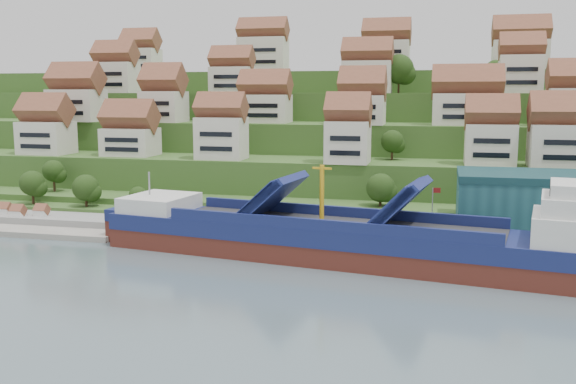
# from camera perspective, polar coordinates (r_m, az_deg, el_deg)

# --- Properties ---
(ground) EXTENTS (300.00, 300.00, 0.00)m
(ground) POSITION_cam_1_polar(r_m,az_deg,el_deg) (98.62, 1.89, -5.96)
(ground) COLOR slate
(ground) RESTS_ON ground
(quay) EXTENTS (180.00, 14.00, 2.20)m
(quay) POSITION_cam_1_polar(r_m,az_deg,el_deg) (111.05, 13.67, -3.94)
(quay) COLOR gray
(quay) RESTS_ON ground
(pebble_beach) EXTENTS (45.00, 20.00, 1.00)m
(pebble_beach) POSITION_cam_1_polar(r_m,az_deg,el_deg) (132.93, -22.28, -2.53)
(pebble_beach) COLOR gray
(pebble_beach) RESTS_ON ground
(hillside) EXTENTS (260.00, 128.00, 31.00)m
(hillside) POSITION_cam_1_polar(r_m,az_deg,el_deg) (198.41, 7.98, 4.57)
(hillside) COLOR #2D4C1E
(hillside) RESTS_ON ground
(hillside_village) EXTENTS (153.01, 62.39, 29.62)m
(hillside_village) POSITION_cam_1_polar(r_m,az_deg,el_deg) (154.46, 7.14, 8.43)
(hillside_village) COLOR silver
(hillside_village) RESTS_ON ground
(hillside_trees) EXTENTS (131.36, 62.22, 31.24)m
(hillside_trees) POSITION_cam_1_polar(r_m,az_deg,el_deg) (146.08, 4.64, 6.60)
(hillside_trees) COLOR #264216
(hillside_trees) RESTS_ON ground
(flagpole) EXTENTS (1.28, 0.16, 8.00)m
(flagpole) POSITION_cam_1_polar(r_m,az_deg,el_deg) (105.01, 12.76, -1.42)
(flagpole) COLOR gray
(flagpole) RESTS_ON quay
(beach_huts) EXTENTS (14.40, 3.70, 2.20)m
(beach_huts) POSITION_cam_1_polar(r_m,az_deg,el_deg) (132.83, -23.33, -1.90)
(beach_huts) COLOR white
(beach_huts) RESTS_ON pebble_beach
(cargo_ship) EXTENTS (78.57, 23.59, 17.22)m
(cargo_ship) POSITION_cam_1_polar(r_m,az_deg,el_deg) (96.36, 6.47, -4.36)
(cargo_ship) COLOR #542219
(cargo_ship) RESTS_ON ground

